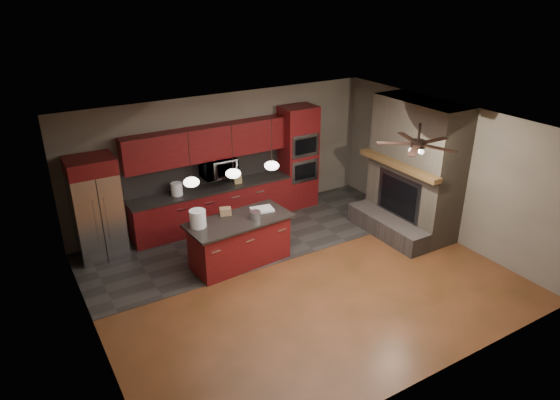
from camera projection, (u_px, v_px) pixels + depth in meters
ground at (299, 277)px, 9.07m from camera, size 7.00×7.00×0.00m
ceiling at (301, 127)px, 7.93m from camera, size 7.00×6.00×0.02m
back_wall at (225, 157)px, 10.85m from camera, size 7.00×0.02×2.80m
right_wall at (444, 170)px, 10.15m from camera, size 0.02×6.00×2.80m
left_wall at (87, 262)px, 6.86m from camera, size 0.02×6.00×2.80m
slate_tile_patch at (252, 236)px, 10.48m from camera, size 7.00×2.40×0.01m
fireplace_column at (413, 173)px, 10.28m from camera, size 1.30×2.10×2.80m
back_cabinetry at (211, 187)px, 10.63m from camera, size 3.59×0.64×2.20m
oven_tower at (298, 157)px, 11.49m from camera, size 0.80×0.63×2.38m
microwave at (218, 167)px, 10.57m from camera, size 0.73×0.41×0.50m
refrigerator at (97, 209)px, 9.37m from camera, size 0.86×0.75×2.02m
kitchen_island at (240, 241)px, 9.34m from camera, size 2.01×1.03×0.92m
white_bucket at (198, 219)px, 8.82m from camera, size 0.30×0.30×0.32m
paint_can at (255, 215)px, 9.18m from camera, size 0.23×0.23×0.14m
paint_tray at (262, 209)px, 9.50m from camera, size 0.46×0.36×0.04m
cardboard_box at (225, 211)px, 9.31m from camera, size 0.25×0.21×0.13m
counter_bucket at (177, 189)px, 10.18m from camera, size 0.29×0.29×0.26m
counter_box at (238, 179)px, 10.80m from camera, size 0.18×0.15×0.18m
pendant_left at (191, 182)px, 8.04m from camera, size 0.26×0.26×0.92m
pendant_center at (233, 173)px, 8.40m from camera, size 0.26×0.26×0.92m
pendant_right at (272, 165)px, 8.75m from camera, size 0.26×0.26×0.92m
ceiling_fan at (418, 143)px, 8.29m from camera, size 1.27×1.33×0.41m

